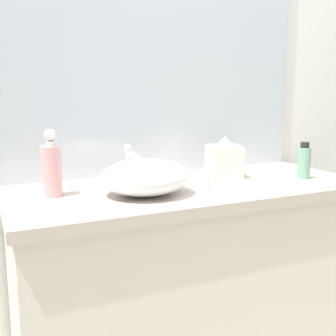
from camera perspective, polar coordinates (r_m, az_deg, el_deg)
name	(u,v)px	position (r m, az deg, el deg)	size (l,w,h in m)	color
bathroom_wall_rear	(166,70)	(1.93, -0.25, 13.20)	(6.00, 0.06, 2.60)	silver
vanity_counter	(190,285)	(1.79, 2.99, -15.59)	(1.40, 0.59, 0.84)	beige
wall_mirror_panel	(160,46)	(1.88, -1.08, 16.21)	(1.37, 0.01, 1.11)	#B2BCC6
sink_basin	(146,177)	(1.49, -3.05, -1.22)	(0.33, 0.28, 0.13)	silver
faucet	(130,162)	(1.63, -5.13, 0.79)	(0.03, 0.13, 0.16)	silver
soap_dispenser	(52,168)	(1.51, -15.55, -0.01)	(0.07, 0.07, 0.24)	#D3979B
lotion_bottle	(304,162)	(1.85, 18.01, 0.80)	(0.05, 0.05, 0.15)	gray
tissue_box	(224,160)	(1.81, 7.65, 1.14)	(0.16, 0.16, 0.18)	beige
candle_jar	(205,181)	(1.65, 5.03, -1.79)	(0.05, 0.05, 0.03)	silver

